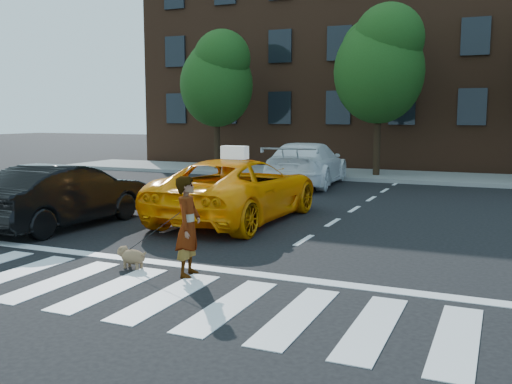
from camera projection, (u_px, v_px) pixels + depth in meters
ground at (112, 289)px, 8.70m from camera, size 120.00×120.00×0.00m
crosswalk at (112, 288)px, 8.70m from camera, size 13.00×2.40×0.01m
stop_line at (168, 264)px, 10.16m from camera, size 12.00×0.30×0.01m
sidewalk_far at (367, 175)px, 24.59m from camera, size 30.00×4.00×0.15m
building at (401, 52)px, 30.61m from camera, size 26.00×10.00×12.00m
tree_left at (217, 76)px, 26.31m from camera, size 3.39×3.38×6.50m
tree_mid at (380, 60)px, 23.28m from camera, size 3.69×3.69×7.10m
taxi at (238, 189)px, 14.34m from camera, size 2.69×5.66×1.56m
black_sedan at (65, 195)px, 13.50m from camera, size 1.83×4.60×1.49m
white_suv at (307, 164)px, 21.47m from camera, size 2.78×5.79×1.63m
woman at (188, 226)px, 9.31m from camera, size 0.50×0.67×1.66m
dog at (131, 256)px, 9.85m from camera, size 0.65×0.30×0.37m
taxi_sign at (235, 152)px, 14.04m from camera, size 0.65×0.29×0.32m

